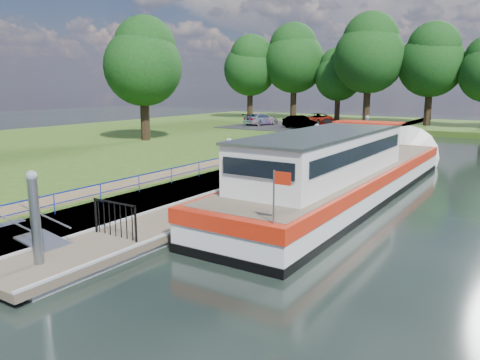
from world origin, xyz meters
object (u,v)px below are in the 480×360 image
Objects in this scene: barge at (350,173)px; car_d at (316,119)px; car_a at (328,124)px; car_c at (261,119)px; car_b at (300,122)px; pontoon at (279,184)px.

car_d is at bearing 116.94° from barge.
car_c is at bearing 155.12° from car_a.
car_a is at bearing -49.35° from car_d.
car_a is 0.89× the size of car_b.
car_a is (-6.74, 22.56, 1.25)m from pontoon.
car_a is at bearing 106.63° from pontoon.
car_b is 0.89× the size of car_d.
car_a is (-10.34, 22.24, 0.35)m from barge.
car_b is (-13.31, 21.99, 0.40)m from barge.
barge is 30.50m from car_c.
pontoon is 3.72m from barge.
car_a is 6.39m from car_d.
car_a reaches higher than pontoon.
car_b is at bearing 170.82° from car_a.
pontoon is at bearing -63.60° from car_d.
car_c is (-5.62, 1.91, -0.01)m from car_b.
barge is 30.84m from car_d.
car_c reaches higher than pontoon.
car_a is 2.98m from car_b.
car_b is at bearing 113.52° from pontoon.
car_b reaches higher than pontoon.
pontoon is at bearing -132.56° from car_b.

